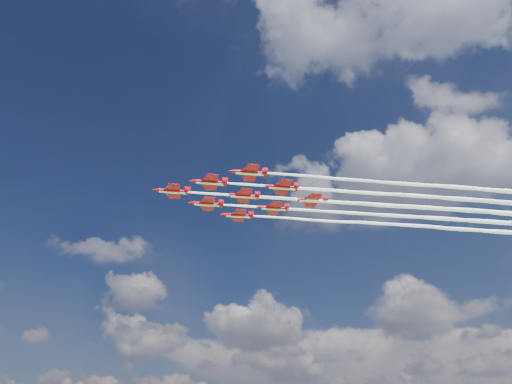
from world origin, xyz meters
TOP-DOWN VIEW (x-y plane):
  - jet_lead at (35.44, 26.48)m, footprint 106.83×85.64m
  - jet_row2_port at (47.03, 27.40)m, footprint 106.83×85.64m
  - jet_row2_starb at (38.92, 37.58)m, footprint 106.83×85.64m
  - jet_row3_port at (58.62, 28.31)m, footprint 106.83×85.64m
  - jet_row3_centre at (50.51, 38.49)m, footprint 106.83×85.64m
  - jet_row3_starb at (42.40, 48.67)m, footprint 106.83×85.64m
  - jet_row4_port at (62.10, 39.41)m, footprint 106.83×85.64m
  - jet_row4_starb at (53.99, 49.59)m, footprint 106.83×85.64m

SIDE VIEW (x-z plane):
  - jet_lead at x=35.44m, z-range 87.27..89.82m
  - jet_row2_port at x=47.03m, z-range 87.27..89.82m
  - jet_row2_starb at x=38.92m, z-range 87.27..89.82m
  - jet_row3_port at x=58.62m, z-range 87.27..89.82m
  - jet_row3_centre at x=50.51m, z-range 87.27..89.82m
  - jet_row3_starb at x=42.40m, z-range 87.27..89.82m
  - jet_row4_port at x=62.10m, z-range 87.27..89.82m
  - jet_row4_starb at x=53.99m, z-range 87.27..89.82m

